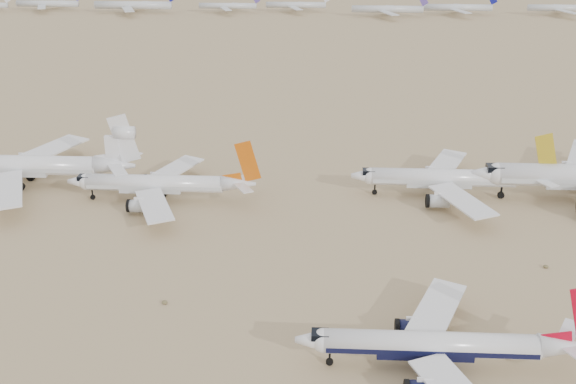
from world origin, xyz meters
name	(u,v)px	position (x,y,z in m)	size (l,w,h in m)	color
ground	(345,360)	(0.00, 0.00, 0.00)	(7000.00, 7000.00, 0.00)	#8B7551
main_airliner	(444,345)	(14.24, -1.40, 4.05)	(41.72, 40.75, 14.72)	white
row2_gold_tail	(451,178)	(25.48, 65.03, 4.39)	(44.09, 43.12, 15.70)	white
row2_orange_tail	(163,184)	(-40.10, 58.55, 4.17)	(41.61, 40.71, 14.84)	white
row2_white_trijet	(29,165)	(-73.73, 66.08, 5.29)	(51.59, 50.41, 18.28)	white
distant_storage_row	(437,8)	(58.89, 336.74, 4.42)	(623.80, 61.86, 15.68)	silver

